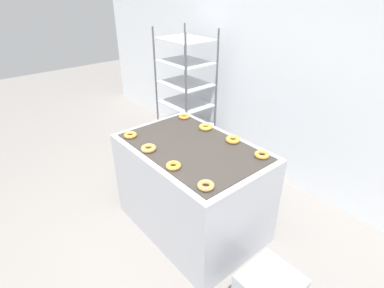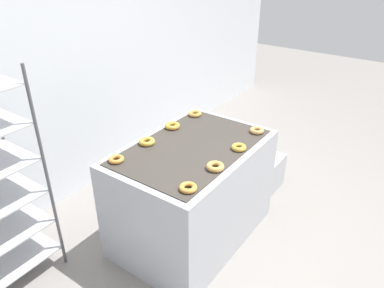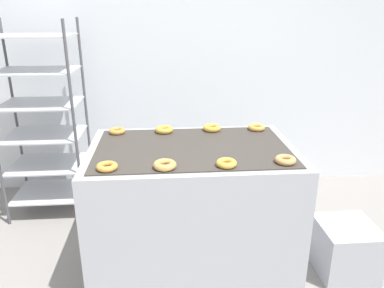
{
  "view_description": "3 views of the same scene",
  "coord_description": "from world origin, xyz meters",
  "px_view_note": "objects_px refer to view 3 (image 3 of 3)",
  "views": [
    {
      "loc": [
        1.78,
        -0.79,
        2.22
      ],
      "look_at": [
        0.0,
        0.7,
        0.94
      ],
      "focal_mm": 28.0,
      "sensor_mm": 36.0,
      "label": 1
    },
    {
      "loc": [
        -2.17,
        -0.83,
        2.38
      ],
      "look_at": [
        0.0,
        0.7,
        0.94
      ],
      "focal_mm": 35.0,
      "sensor_mm": 36.0,
      "label": 2
    },
    {
      "loc": [
        -0.19,
        -1.6,
        1.78
      ],
      "look_at": [
        0.0,
        0.7,
        0.94
      ],
      "focal_mm": 35.0,
      "sensor_mm": 36.0,
      "label": 3
    }
  ],
  "objects_px": {
    "donut_near_right": "(286,160)",
    "donut_near_midright": "(226,163)",
    "donut_far_right": "(257,127)",
    "glaze_bin": "(345,248)",
    "fryer_machine": "(192,208)",
    "donut_far_left": "(117,131)",
    "donut_near_left": "(107,167)",
    "baking_rack_cart": "(43,120)",
    "donut_far_midright": "(212,128)",
    "donut_far_midleft": "(164,130)",
    "donut_near_midleft": "(165,165)"
  },
  "relations": [
    {
      "from": "donut_near_right",
      "to": "donut_near_midright",
      "type": "bearing_deg",
      "value": -176.84
    },
    {
      "from": "donut_near_midright",
      "to": "donut_far_right",
      "type": "distance_m",
      "value": 0.75
    },
    {
      "from": "donut_near_right",
      "to": "glaze_bin",
      "type": "bearing_deg",
      "value": 15.55
    },
    {
      "from": "fryer_machine",
      "to": "donut_near_right",
      "type": "relative_size",
      "value": 10.93
    },
    {
      "from": "glaze_bin",
      "to": "donut_far_left",
      "type": "bearing_deg",
      "value": 162.79
    },
    {
      "from": "donut_near_left",
      "to": "donut_near_midright",
      "type": "distance_m",
      "value": 0.68
    },
    {
      "from": "baking_rack_cart",
      "to": "donut_near_midright",
      "type": "bearing_deg",
      "value": -41.86
    },
    {
      "from": "fryer_machine",
      "to": "donut_far_midright",
      "type": "height_order",
      "value": "donut_far_midright"
    },
    {
      "from": "donut_far_midleft",
      "to": "donut_far_midright",
      "type": "xyz_separation_m",
      "value": [
        0.36,
        0.01,
        0.0
      ]
    },
    {
      "from": "donut_near_midleft",
      "to": "donut_far_right",
      "type": "relative_size",
      "value": 1.06
    },
    {
      "from": "donut_far_left",
      "to": "donut_far_right",
      "type": "relative_size",
      "value": 0.95
    },
    {
      "from": "donut_far_right",
      "to": "baking_rack_cart",
      "type": "bearing_deg",
      "value": 161.24
    },
    {
      "from": "donut_far_left",
      "to": "donut_far_right",
      "type": "bearing_deg",
      "value": -0.04
    },
    {
      "from": "donut_near_midright",
      "to": "donut_far_right",
      "type": "xyz_separation_m",
      "value": [
        0.34,
        0.66,
        -0.0
      ]
    },
    {
      "from": "donut_near_midright",
      "to": "donut_far_left",
      "type": "relative_size",
      "value": 1.0
    },
    {
      "from": "donut_near_midright",
      "to": "donut_near_right",
      "type": "relative_size",
      "value": 0.96
    },
    {
      "from": "glaze_bin",
      "to": "donut_far_right",
      "type": "distance_m",
      "value": 1.06
    },
    {
      "from": "donut_near_left",
      "to": "donut_near_midleft",
      "type": "xyz_separation_m",
      "value": [
        0.33,
        -0.01,
        0.0
      ]
    },
    {
      "from": "donut_near_left",
      "to": "donut_near_midleft",
      "type": "relative_size",
      "value": 0.92
    },
    {
      "from": "fryer_machine",
      "to": "glaze_bin",
      "type": "xyz_separation_m",
      "value": [
        1.07,
        -0.16,
        -0.28
      ]
    },
    {
      "from": "donut_near_midright",
      "to": "glaze_bin",
      "type": "bearing_deg",
      "value": 10.77
    },
    {
      "from": "glaze_bin",
      "to": "donut_near_midright",
      "type": "height_order",
      "value": "donut_near_midright"
    },
    {
      "from": "donut_near_midleft",
      "to": "donut_far_right",
      "type": "distance_m",
      "value": 0.96
    },
    {
      "from": "baking_rack_cart",
      "to": "fryer_machine",
      "type": "bearing_deg",
      "value": -36.84
    },
    {
      "from": "fryer_machine",
      "to": "donut_near_midright",
      "type": "distance_m",
      "value": 0.61
    },
    {
      "from": "baking_rack_cart",
      "to": "donut_far_right",
      "type": "height_order",
      "value": "baking_rack_cart"
    },
    {
      "from": "donut_near_midleft",
      "to": "donut_far_midleft",
      "type": "distance_m",
      "value": 0.66
    },
    {
      "from": "donut_near_midright",
      "to": "donut_far_right",
      "type": "height_order",
      "value": "donut_near_midright"
    },
    {
      "from": "donut_near_right",
      "to": "donut_far_right",
      "type": "bearing_deg",
      "value": 91.33
    },
    {
      "from": "fryer_machine",
      "to": "donut_far_midright",
      "type": "bearing_deg",
      "value": 62.57
    },
    {
      "from": "donut_near_right",
      "to": "donut_far_right",
      "type": "height_order",
      "value": "donut_near_right"
    },
    {
      "from": "donut_near_right",
      "to": "donut_near_midleft",
      "type": "bearing_deg",
      "value": -178.31
    },
    {
      "from": "glaze_bin",
      "to": "donut_near_midleft",
      "type": "bearing_deg",
      "value": -172.18
    },
    {
      "from": "baking_rack_cart",
      "to": "donut_far_left",
      "type": "xyz_separation_m",
      "value": [
        0.71,
        -0.59,
        0.07
      ]
    },
    {
      "from": "fryer_machine",
      "to": "baking_rack_cart",
      "type": "xyz_separation_m",
      "value": [
        -1.23,
        0.92,
        0.41
      ]
    },
    {
      "from": "fryer_machine",
      "to": "baking_rack_cart",
      "type": "height_order",
      "value": "baking_rack_cart"
    },
    {
      "from": "donut_near_left",
      "to": "donut_far_left",
      "type": "relative_size",
      "value": 1.02
    },
    {
      "from": "donut_near_midleft",
      "to": "donut_far_midleft",
      "type": "relative_size",
      "value": 0.99
    },
    {
      "from": "donut_near_left",
      "to": "baking_rack_cart",
      "type": "bearing_deg",
      "value": 119.97
    },
    {
      "from": "fryer_machine",
      "to": "glaze_bin",
      "type": "bearing_deg",
      "value": -8.69
    },
    {
      "from": "donut_near_midleft",
      "to": "donut_near_midright",
      "type": "distance_m",
      "value": 0.36
    },
    {
      "from": "donut_near_midright",
      "to": "donut_far_right",
      "type": "relative_size",
      "value": 0.95
    },
    {
      "from": "donut_near_midleft",
      "to": "donut_near_right",
      "type": "xyz_separation_m",
      "value": [
        0.71,
        0.02,
        -0.0
      ]
    },
    {
      "from": "fryer_machine",
      "to": "donut_near_midright",
      "type": "height_order",
      "value": "donut_near_midright"
    },
    {
      "from": "fryer_machine",
      "to": "baking_rack_cart",
      "type": "relative_size",
      "value": 0.8
    },
    {
      "from": "baking_rack_cart",
      "to": "donut_near_midleft",
      "type": "distance_m",
      "value": 1.64
    },
    {
      "from": "donut_far_left",
      "to": "donut_near_midright",
      "type": "bearing_deg",
      "value": -43.73
    },
    {
      "from": "fryer_machine",
      "to": "donut_far_left",
      "type": "xyz_separation_m",
      "value": [
        -0.52,
        0.33,
        0.48
      ]
    },
    {
      "from": "glaze_bin",
      "to": "donut_far_left",
      "type": "xyz_separation_m",
      "value": [
        -1.6,
        0.49,
        0.75
      ]
    },
    {
      "from": "donut_near_midright",
      "to": "fryer_machine",
      "type": "bearing_deg",
      "value": 117.25
    }
  ]
}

